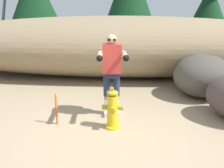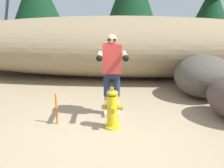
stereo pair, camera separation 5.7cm
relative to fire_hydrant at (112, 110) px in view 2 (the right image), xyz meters
The scene contains 6 objects.
ground_plane 0.48m from the fire_hydrant, 98.21° to the right, with size 56.00×56.00×0.04m, color #998466.
dirt_embankment 4.04m from the fire_hydrant, 90.62° to the left, with size 14.19×3.20×1.94m, color #897556.
fire_hydrant is the anchor object (origin of this frame).
utility_worker 0.88m from the fire_hydrant, 94.88° to the left, with size 0.59×1.00×1.66m.
boulder_large 2.91m from the fire_hydrant, 42.43° to the left, with size 1.59×1.43×1.05m, color #464239.
survey_stake 1.07m from the fire_hydrant, behind, with size 0.04×0.04×0.60m, color #E55914.
Camera 2 is at (0.33, -3.93, 2.07)m, focal length 40.30 mm.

